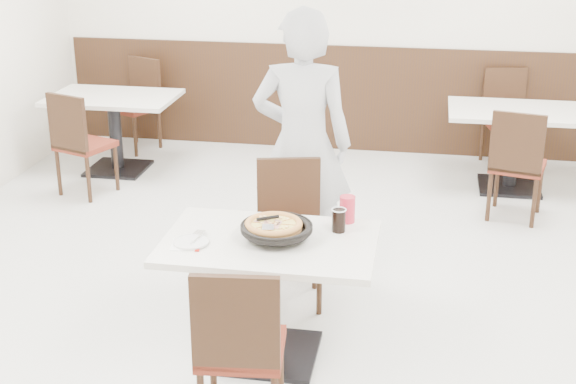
% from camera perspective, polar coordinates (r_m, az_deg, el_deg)
% --- Properties ---
extents(floor, '(7.00, 7.00, 0.00)m').
position_cam_1_polar(floor, '(5.40, -0.23, -7.99)').
color(floor, beige).
rests_on(floor, ground).
extents(wall_back, '(6.00, 0.04, 2.80)m').
position_cam_1_polar(wall_back, '(8.29, 4.18, 12.39)').
color(wall_back, silver).
rests_on(wall_back, floor).
extents(wainscot_back, '(5.90, 0.03, 1.10)m').
position_cam_1_polar(wainscot_back, '(8.44, 4.01, 6.65)').
color(wainscot_back, black).
rests_on(wainscot_back, floor).
extents(main_table, '(1.22, 0.83, 0.75)m').
position_cam_1_polar(main_table, '(4.68, -1.28, -7.62)').
color(main_table, beige).
rests_on(main_table, floor).
extents(chair_near, '(0.46, 0.46, 0.95)m').
position_cam_1_polar(chair_near, '(4.07, -3.33, -10.77)').
color(chair_near, black).
rests_on(chair_near, floor).
extents(chair_far, '(0.50, 0.50, 0.95)m').
position_cam_1_polar(chair_far, '(5.24, 0.14, -3.18)').
color(chair_far, black).
rests_on(chair_far, floor).
extents(trivet, '(0.13, 0.13, 0.04)m').
position_cam_1_polar(trivet, '(4.53, -1.15, -3.11)').
color(trivet, black).
rests_on(trivet, main_table).
extents(pizza_pan, '(0.38, 0.38, 0.01)m').
position_cam_1_polar(pizza_pan, '(4.51, -0.82, -2.88)').
color(pizza_pan, black).
rests_on(pizza_pan, trivet).
extents(pizza, '(0.33, 0.33, 0.02)m').
position_cam_1_polar(pizza, '(4.53, -1.04, -2.51)').
color(pizza, '#CF8A42').
rests_on(pizza, pizza_pan).
extents(pizza_server, '(0.08, 0.10, 0.00)m').
position_cam_1_polar(pizza_server, '(4.45, -1.44, -2.50)').
color(pizza_server, white).
rests_on(pizza_server, pizza).
extents(napkin, '(0.18, 0.18, 0.00)m').
position_cam_1_polar(napkin, '(4.49, -7.31, -3.74)').
color(napkin, white).
rests_on(napkin, main_table).
extents(side_plate, '(0.20, 0.20, 0.01)m').
position_cam_1_polar(side_plate, '(4.50, -6.91, -3.56)').
color(side_plate, silver).
rests_on(side_plate, napkin).
extents(fork, '(0.05, 0.17, 0.00)m').
position_cam_1_polar(fork, '(4.52, -6.41, -3.28)').
color(fork, white).
rests_on(fork, side_plate).
extents(cola_glass, '(0.08, 0.08, 0.13)m').
position_cam_1_polar(cola_glass, '(4.61, 3.63, -2.07)').
color(cola_glass, black).
rests_on(cola_glass, main_table).
extents(red_cup, '(0.09, 0.09, 0.16)m').
position_cam_1_polar(red_cup, '(4.74, 4.24, -1.22)').
color(red_cup, '#B72134').
rests_on(red_cup, main_table).
extents(diner_person, '(0.72, 0.50, 1.89)m').
position_cam_1_polar(diner_person, '(5.53, 1.02, 3.37)').
color(diner_person, '#BCBDC1').
rests_on(diner_person, floor).
extents(bg_table_left, '(1.21, 0.81, 0.75)m').
position_cam_1_polar(bg_table_left, '(7.98, -12.16, 4.10)').
color(bg_table_left, beige).
rests_on(bg_table_left, floor).
extents(bg_chair_left_near, '(0.54, 0.54, 0.95)m').
position_cam_1_polar(bg_chair_left_near, '(7.40, -14.23, 3.42)').
color(bg_chair_left_near, black).
rests_on(bg_chair_left_near, floor).
extents(bg_chair_left_far, '(0.56, 0.56, 0.95)m').
position_cam_1_polar(bg_chair_left_far, '(8.58, -10.93, 6.05)').
color(bg_chair_left_far, black).
rests_on(bg_chair_left_far, floor).
extents(bg_table_right, '(1.26, 0.90, 0.75)m').
position_cam_1_polar(bg_table_right, '(7.60, 15.68, 2.94)').
color(bg_table_right, beige).
rests_on(bg_table_right, floor).
extents(bg_chair_right_near, '(0.51, 0.51, 0.95)m').
position_cam_1_polar(bg_chair_right_near, '(6.89, 16.03, 1.98)').
color(bg_chair_right_near, black).
rests_on(bg_chair_right_near, floor).
extents(bg_chair_right_far, '(0.49, 0.49, 0.95)m').
position_cam_1_polar(bg_chair_right_far, '(8.19, 15.31, 4.98)').
color(bg_chair_right_far, black).
rests_on(bg_chair_right_far, floor).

